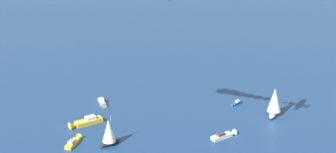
{
  "coord_description": "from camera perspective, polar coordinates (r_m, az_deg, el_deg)",
  "views": [
    {
      "loc": [
        99.95,
        81.11,
        78.1
      ],
      "look_at": [
        0.0,
        0.0,
        28.0
      ],
      "focal_mm": 59.62,
      "sensor_mm": 36.0,
      "label": 1
    }
  ],
  "objects": [
    {
      "name": "motorboat_near_centre",
      "position": [
        192.22,
        -6.73,
        -2.68
      ],
      "size": [
        5.41,
        6.93,
        2.06
      ],
      "color": "#9E9993",
      "rests_on": "ground_plane"
    },
    {
      "name": "motorboat_far_port",
      "position": [
        167.72,
        -9.59,
        -6.58
      ],
      "size": [
        7.96,
        4.73,
        2.25
      ],
      "color": "gold",
      "rests_on": "ground_plane"
    },
    {
      "name": "motorboat_far_stbd",
      "position": [
        192.25,
        6.94,
        -2.74
      ],
      "size": [
        5.21,
        1.79,
        1.48
      ],
      "color": "#23478C",
      "rests_on": "ground_plane"
    },
    {
      "name": "sailboat_trailing",
      "position": [
        184.72,
        10.84,
        -2.51
      ],
      "size": [
        8.49,
        5.59,
        10.54
      ],
      "color": "#9E9993",
      "rests_on": "ground_plane"
    },
    {
      "name": "motorboat_mid_cluster",
      "position": [
        178.27,
        -8.56,
        -4.67
      ],
      "size": [
        11.24,
        6.2,
        3.17
      ],
      "color": "gold",
      "rests_on": "ground_plane"
    },
    {
      "name": "motorboat_outer_ring_a",
      "position": [
        169.85,
        5.83,
        -5.98
      ],
      "size": [
        8.65,
        4.64,
        2.44
      ],
      "color": "white",
      "rests_on": "ground_plane"
    },
    {
      "name": "sailboat_outer_ring_b",
      "position": [
        163.98,
        -6.07,
        -5.68
      ],
      "size": [
        7.23,
        4.35,
        9.06
      ],
      "color": "black",
      "rests_on": "ground_plane"
    }
  ]
}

